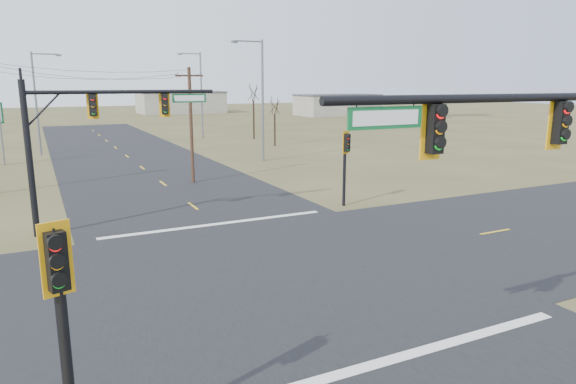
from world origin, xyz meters
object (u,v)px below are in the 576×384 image
object	(u,v)px
pedestal_signal_ne	(346,152)
utility_pole_near	(191,123)
mast_arm_near	(567,156)
pedestal_signal_sw	(60,300)
streetlight_b	(200,91)
bare_tree_c	(275,105)
streetlight_c	(38,98)
streetlight_a	(260,94)
bare_tree_d	(253,92)
mast_arm_far	(92,123)

from	to	relation	value
pedestal_signal_ne	utility_pole_near	size ratio (longest dim) A/B	0.54
mast_arm_near	pedestal_signal_sw	world-z (taller)	mast_arm_near
pedestal_signal_ne	streetlight_b	distance (m)	42.35
bare_tree_c	utility_pole_near	bearing A→B (deg)	-129.82
pedestal_signal_sw	streetlight_c	world-z (taller)	streetlight_c
streetlight_b	utility_pole_near	bearing A→B (deg)	-102.30
streetlight_a	streetlight_b	xyz separation A→B (m)	(1.05, 22.93, 0.04)
bare_tree_d	streetlight_a	bearing A→B (deg)	-110.61
bare_tree_c	pedestal_signal_sw	bearing A→B (deg)	-118.93
mast_arm_far	streetlight_a	world-z (taller)	streetlight_a
pedestal_signal_sw	bare_tree_c	bearing A→B (deg)	43.99
utility_pole_near	bare_tree_d	size ratio (longest dim) A/B	1.10
pedestal_signal_ne	mast_arm_far	bearing A→B (deg)	155.68
mast_arm_far	pedestal_signal_sw	size ratio (longest dim) A/B	1.85
mast_arm_near	pedestal_signal_ne	xyz separation A→B (m)	(4.36, 17.08, -2.17)
pedestal_signal_ne	pedestal_signal_sw	size ratio (longest dim) A/B	0.91
pedestal_signal_sw	utility_pole_near	size ratio (longest dim) A/B	0.59
utility_pole_near	streetlight_a	bearing A→B (deg)	41.20
pedestal_signal_sw	bare_tree_d	world-z (taller)	bare_tree_d
bare_tree_d	bare_tree_c	bearing A→B (deg)	-95.24
streetlight_b	streetlight_c	world-z (taller)	streetlight_b
streetlight_b	pedestal_signal_sw	bearing A→B (deg)	-103.43
streetlight_a	bare_tree_c	world-z (taller)	streetlight_a
bare_tree_c	mast_arm_far	bearing A→B (deg)	-129.03
streetlight_b	bare_tree_d	size ratio (longest dim) A/B	1.47
streetlight_b	bare_tree_c	bearing A→B (deg)	-61.95
mast_arm_far	pedestal_signal_sw	world-z (taller)	mast_arm_far
streetlight_a	streetlight_c	xyz separation A→B (m)	(-18.54, 13.78, -0.48)
pedestal_signal_sw	streetlight_c	bearing A→B (deg)	72.39
streetlight_c	mast_arm_near	bearing A→B (deg)	-81.43
mast_arm_far	pedestal_signal_ne	xyz separation A→B (m)	(13.89, -1.31, -2.06)
streetlight_a	streetlight_b	bearing A→B (deg)	63.27
streetlight_b	bare_tree_d	bearing A→B (deg)	-30.09
utility_pole_near	mast_arm_near	bearing A→B (deg)	-86.46
mast_arm_far	pedestal_signal_sw	bearing A→B (deg)	-79.18
mast_arm_far	utility_pole_near	distance (m)	12.78
pedestal_signal_ne	streetlight_c	world-z (taller)	streetlight_c
streetlight_a	streetlight_c	size ratio (longest dim) A/B	1.08
pedestal_signal_ne	streetlight_a	world-z (taller)	streetlight_a
mast_arm_near	streetlight_c	world-z (taller)	streetlight_c
streetlight_a	bare_tree_d	world-z (taller)	streetlight_a
utility_pole_near	streetlight_a	distance (m)	11.89
streetlight_a	pedestal_signal_ne	bearing A→B (deg)	-122.18
mast_arm_near	utility_pole_near	world-z (taller)	utility_pole_near
utility_pole_near	bare_tree_d	world-z (taller)	utility_pole_near
streetlight_c	bare_tree_d	world-z (taller)	streetlight_c
streetlight_c	bare_tree_c	size ratio (longest dim) A/B	1.71
mast_arm_near	streetlight_a	distance (m)	36.92
pedestal_signal_sw	utility_pole_near	xyz separation A→B (m)	(10.17, 27.59, 0.87)
bare_tree_c	bare_tree_d	size ratio (longest dim) A/B	0.79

